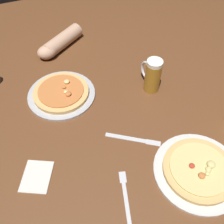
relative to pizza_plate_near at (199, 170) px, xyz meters
name	(u,v)px	position (x,y,z in m)	size (l,w,h in m)	color
ground_plane	(112,117)	(-0.19, 0.38, -0.03)	(2.40, 2.40, 0.03)	brown
pizza_plate_near	(199,170)	(0.00, 0.00, 0.00)	(0.33, 0.33, 0.05)	silver
pizza_plate_far	(61,93)	(-0.37, 0.58, 0.00)	(0.32, 0.32, 0.05)	#B2B2B7
beer_mug_dark	(152,75)	(0.04, 0.46, 0.07)	(0.07, 0.13, 0.17)	#B27A23
napkin_folded	(37,176)	(-0.56, 0.21, -0.01)	(0.10, 0.13, 0.01)	silver
fork_left	(126,197)	(-0.29, 0.02, -0.01)	(0.08, 0.20, 0.01)	silver
knife_right	(133,139)	(-0.16, 0.22, -0.01)	(0.20, 0.15, 0.01)	silver
diner_arm	(59,43)	(-0.28, 0.93, 0.02)	(0.28, 0.22, 0.08)	tan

